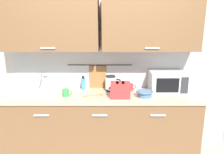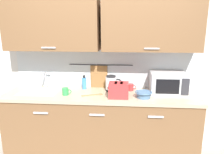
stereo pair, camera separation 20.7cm
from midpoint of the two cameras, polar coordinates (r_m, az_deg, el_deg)
name	(u,v)px [view 1 (the left image)]	position (r m, az deg, el deg)	size (l,w,h in m)	color
counter_unit	(100,125)	(2.85, -5.49, -13.21)	(2.53, 0.64, 0.90)	brown
back_wall_assembly	(101,44)	(2.78, -5.34, 9.07)	(3.70, 0.41, 2.50)	silver
sink_faucet	(42,79)	(3.04, -20.94, -0.52)	(0.09, 0.17, 0.22)	#B2B5BA
microwave	(166,82)	(2.80, 12.97, -1.31)	(0.46, 0.35, 0.27)	silver
electric_kettle	(111,83)	(2.79, -2.50, -1.78)	(0.23, 0.16, 0.21)	black
dish_soap_bottle	(83,84)	(2.86, -10.19, -1.87)	(0.06, 0.06, 0.20)	#3F8CD8
mug_near_sink	(65,93)	(2.65, -15.09, -4.28)	(0.12, 0.08, 0.09)	green
mixing_bowl	(144,93)	(2.57, 6.72, -4.58)	(0.21, 0.21, 0.08)	#4C7093
toaster	(120,90)	(2.51, -0.18, -3.66)	(0.26, 0.17, 0.19)	red
mug_by_kettle	(130,87)	(2.81, 2.95, -2.79)	(0.12, 0.08, 0.09)	red
wooden_spoon	(95,95)	(2.62, -6.99, -5.09)	(0.27, 0.12, 0.01)	#9E7042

